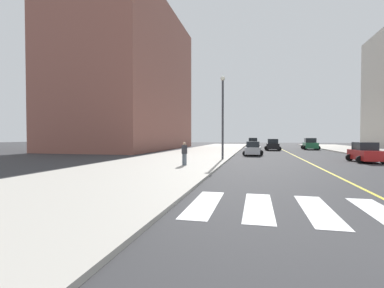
{
  "coord_description": "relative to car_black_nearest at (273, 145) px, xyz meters",
  "views": [
    {
      "loc": [
        -4.58,
        -5.27,
        2.29
      ],
      "look_at": [
        -12.75,
        29.88,
        1.36
      ],
      "focal_mm": 25.9,
      "sensor_mm": 36.0,
      "label": 1
    }
  ],
  "objects": [
    {
      "name": "low_rise_brick_west",
      "position": [
        -25.84,
        -0.75,
        11.92
      ],
      "size": [
        16.0,
        32.0,
        25.66
      ],
      "primitive_type": "cube",
      "color": "#8D5347",
      "rests_on": "ground"
    },
    {
      "name": "sidewalk_kerb_west",
      "position": [
        -10.36,
        -23.71,
        -0.84
      ],
      "size": [
        10.0,
        120.0,
        0.15
      ],
      "primitive_type": "cube",
      "color": "#B2ADA3",
      "rests_on": "ground"
    },
    {
      "name": "lane_divider_paint",
      "position": [
        1.84,
        -3.71,
        -0.91
      ],
      "size": [
        0.16,
        80.0,
        0.01
      ],
      "primitive_type": "cube",
      "color": "yellow",
      "rests_on": "ground"
    },
    {
      "name": "street_lamp",
      "position": [
        -5.89,
        -22.42,
        3.89
      ],
      "size": [
        0.44,
        0.44,
        7.94
      ],
      "color": "#38383D",
      "rests_on": "sidewalk_kerb_west"
    },
    {
      "name": "car_black_nearest",
      "position": [
        0.0,
        0.0,
        0.0
      ],
      "size": [
        2.75,
        4.38,
        1.95
      ],
      "rotation": [
        0.0,
        0.0,
        -0.01
      ],
      "color": "black",
      "rests_on": "ground"
    },
    {
      "name": "car_red_fourth",
      "position": [
        6.88,
        -21.19,
        -0.07
      ],
      "size": [
        2.61,
        4.1,
        1.81
      ],
      "rotation": [
        0.0,
        0.0,
        3.17
      ],
      "color": "red",
      "rests_on": "ground"
    },
    {
      "name": "pedestrian_walking_west",
      "position": [
        -8.01,
        -28.82,
        0.2
      ],
      "size": [
        0.43,
        0.43,
        1.75
      ],
      "rotation": [
        0.0,
        0.0,
        5.85
      ],
      "color": "slate",
      "rests_on": "sidewalk_kerb_west"
    },
    {
      "name": "car_green_fifth",
      "position": [
        6.77,
        4.38,
        0.06
      ],
      "size": [
        3.01,
        4.72,
        2.08
      ],
      "rotation": [
        0.0,
        0.0,
        3.11
      ],
      "color": "#236B42",
      "rests_on": "ground"
    },
    {
      "name": "car_silver_second",
      "position": [
        -3.09,
        -14.34,
        -0.1
      ],
      "size": [
        2.51,
        3.93,
        1.73
      ],
      "rotation": [
        0.0,
        0.0,
        -0.04
      ],
      "color": "#B7B7BC",
      "rests_on": "ground"
    },
    {
      "name": "car_gray_third",
      "position": [
        -3.46,
        13.01,
        0.07
      ],
      "size": [
        3.02,
        4.75,
        2.09
      ],
      "rotation": [
        0.0,
        0.0,
        0.03
      ],
      "color": "slate",
      "rests_on": "ground"
    }
  ]
}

